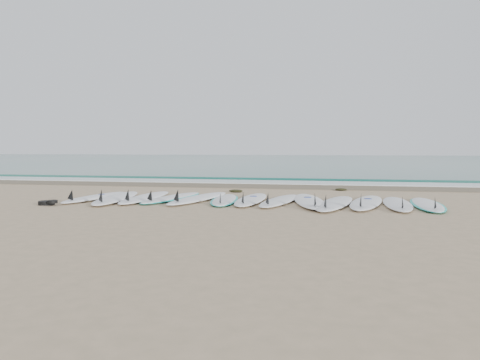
% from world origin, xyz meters
% --- Properties ---
extents(ground, '(120.00, 120.00, 0.00)m').
position_xyz_m(ground, '(0.00, 0.00, 0.00)').
color(ground, tan).
extents(ocean, '(120.00, 55.00, 0.03)m').
position_xyz_m(ocean, '(0.00, 32.50, 0.01)').
color(ocean, '#225E54').
rests_on(ocean, ground).
extents(wet_sand_band, '(120.00, 1.80, 0.01)m').
position_xyz_m(wet_sand_band, '(0.00, 4.10, 0.01)').
color(wet_sand_band, brown).
rests_on(wet_sand_band, ground).
extents(foam_band, '(120.00, 1.40, 0.04)m').
position_xyz_m(foam_band, '(0.00, 5.50, 0.02)').
color(foam_band, silver).
rests_on(foam_band, ground).
extents(wave_crest, '(120.00, 1.00, 0.10)m').
position_xyz_m(wave_crest, '(0.00, 7.00, 0.05)').
color(wave_crest, '#225E54').
rests_on(wave_crest, ground).
extents(surfboard_0, '(0.66, 2.53, 0.32)m').
position_xyz_m(surfboard_0, '(-3.56, -0.12, 0.06)').
color(surfboard_0, white).
rests_on(surfboard_0, ground).
extents(surfboard_1, '(1.06, 2.91, 0.36)m').
position_xyz_m(surfboard_1, '(-2.98, -0.22, 0.06)').
color(surfboard_1, white).
rests_on(surfboard_1, ground).
extents(surfboard_2, '(0.66, 2.75, 0.35)m').
position_xyz_m(surfboard_2, '(-2.41, 0.03, 0.06)').
color(surfboard_2, white).
rests_on(surfboard_2, ground).
extents(surfboard_3, '(1.00, 2.56, 0.32)m').
position_xyz_m(surfboard_3, '(-1.82, 0.15, 0.05)').
color(surfboard_3, white).
rests_on(surfboard_3, ground).
extents(surfboard_4, '(1.00, 2.82, 0.35)m').
position_xyz_m(surfboard_4, '(-1.20, 0.10, 0.06)').
color(surfboard_4, white).
rests_on(surfboard_4, ground).
extents(surfboard_5, '(0.86, 2.37, 0.29)m').
position_xyz_m(surfboard_5, '(-0.57, 0.04, 0.04)').
color(surfboard_5, white).
rests_on(surfboard_5, ground).
extents(surfboard_6, '(0.56, 2.62, 0.33)m').
position_xyz_m(surfboard_6, '(-0.01, 0.10, 0.06)').
color(surfboard_6, white).
rests_on(surfboard_6, ground).
extents(surfboard_7, '(0.88, 2.59, 0.33)m').
position_xyz_m(surfboard_7, '(0.61, 0.03, 0.06)').
color(surfboard_7, white).
rests_on(surfboard_7, ground).
extents(surfboard_8, '(1.04, 2.91, 0.36)m').
position_xyz_m(surfboard_8, '(1.24, 0.03, 0.06)').
color(surfboard_8, white).
rests_on(surfboard_8, ground).
extents(surfboard_9, '(1.03, 2.82, 0.35)m').
position_xyz_m(surfboard_9, '(1.75, -0.24, 0.06)').
color(surfboard_9, white).
rests_on(surfboard_9, ground).
extents(surfboard_10, '(1.01, 2.82, 0.35)m').
position_xyz_m(surfboard_10, '(2.38, 0.02, 0.06)').
color(surfboard_10, white).
rests_on(surfboard_10, ground).
extents(surfboard_11, '(0.60, 2.56, 0.33)m').
position_xyz_m(surfboard_11, '(2.99, -0.05, 0.06)').
color(surfboard_11, white).
rests_on(surfboard_11, ground).
extents(surfboard_12, '(0.66, 2.47, 0.31)m').
position_xyz_m(surfboard_12, '(3.56, 0.02, 0.05)').
color(surfboard_12, white).
rests_on(surfboard_12, ground).
extents(seaweed_near, '(0.36, 0.28, 0.07)m').
position_xyz_m(seaweed_near, '(-0.78, 2.15, 0.04)').
color(seaweed_near, black).
rests_on(seaweed_near, ground).
extents(seaweed_far, '(0.32, 0.25, 0.06)m').
position_xyz_m(seaweed_far, '(1.92, 3.18, 0.03)').
color(seaweed_far, black).
rests_on(seaweed_far, ground).
extents(leash_coil, '(0.46, 0.36, 0.11)m').
position_xyz_m(leash_coil, '(-3.95, -1.27, 0.05)').
color(leash_coil, black).
rests_on(leash_coil, ground).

